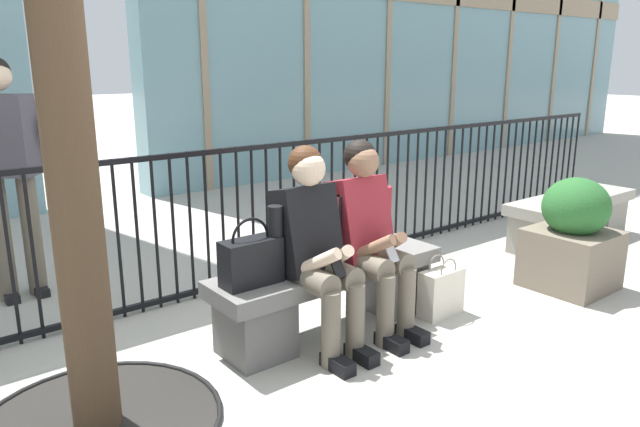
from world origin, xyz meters
name	(u,v)px	position (x,y,z in m)	size (l,w,h in m)	color
ground_plane	(330,329)	(0.00, 0.00, 0.00)	(60.00, 60.00, 0.00)	#B2ADA3
stone_bench	(330,290)	(0.00, 0.00, 0.27)	(1.60, 0.44, 0.45)	slate
seated_person_with_phone	(316,243)	(-0.21, -0.13, 0.65)	(0.52, 0.66, 1.21)	#6B6051
seated_person_companion	(369,231)	(0.21, -0.13, 0.65)	(0.52, 0.66, 1.21)	#6B6051
handbag_on_bench	(251,261)	(-0.58, -0.01, 0.59)	(0.35, 0.16, 0.39)	black
shopping_bag	(441,292)	(0.73, -0.30, 0.17)	(0.32, 0.15, 0.42)	beige
bystander_at_railing	(7,161)	(-1.41, 1.83, 1.00)	(0.55, 0.41, 1.71)	#6B6051
plaza_railing	(246,216)	(0.00, 1.01, 0.54)	(9.45, 0.04, 1.08)	black
stone_bench_far	(571,215)	(3.00, 0.06, 0.27)	(1.60, 0.44, 0.45)	gray
planter	(573,238)	(1.90, -0.55, 0.39)	(0.57, 0.57, 0.85)	#726656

